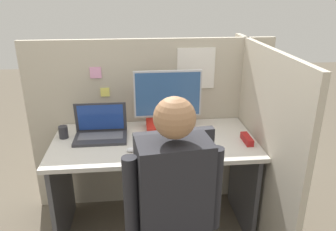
{
  "coord_description": "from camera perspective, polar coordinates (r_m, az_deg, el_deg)",
  "views": [
    {
      "loc": [
        -0.11,
        -1.74,
        1.75
      ],
      "look_at": [
        0.08,
        0.18,
        1.0
      ],
      "focal_mm": 35.0,
      "sensor_mm": 36.0,
      "label": 1
    }
  ],
  "objects": [
    {
      "name": "laptop",
      "position": [
        2.38,
        -11.63,
        -2.74
      ],
      "size": [
        0.37,
        0.23,
        0.24
      ],
      "color": "#2D2D33",
      "rests_on": "desk"
    },
    {
      "name": "cubicle_panel_right",
      "position": [
        2.43,
        15.44,
        -5.11
      ],
      "size": [
        0.04,
        1.35,
        1.4
      ],
      "color": "#B7AD99",
      "rests_on": "ground"
    },
    {
      "name": "stapler",
      "position": [
        2.34,
        13.58,
        -4.01
      ],
      "size": [
        0.05,
        0.16,
        0.04
      ],
      "color": "#A31919",
      "rests_on": "desk"
    },
    {
      "name": "mouse",
      "position": [
        2.17,
        -6.4,
        -5.92
      ],
      "size": [
        0.06,
        0.04,
        0.03
      ],
      "color": "silver",
      "rests_on": "desk"
    },
    {
      "name": "paper_box",
      "position": [
        2.47,
        -0.04,
        -1.87
      ],
      "size": [
        0.32,
        0.23,
        0.06
      ],
      "color": "red",
      "rests_on": "desk"
    },
    {
      "name": "person",
      "position": [
        1.61,
        1.03,
        -16.99
      ],
      "size": [
        0.48,
        0.47,
        1.32
      ],
      "color": "#282D4C",
      "rests_on": "ground"
    },
    {
      "name": "pen_cup",
      "position": [
        2.45,
        -17.76,
        -2.78
      ],
      "size": [
        0.06,
        0.06,
        0.09
      ],
      "color": "#28282D",
      "rests_on": "desk"
    },
    {
      "name": "cubicle_panel_back",
      "position": [
        2.69,
        -2.84,
        -1.67
      ],
      "size": [
        1.93,
        0.05,
        1.4
      ],
      "color": "#B7AD99",
      "rests_on": "ground"
    },
    {
      "name": "carrot_toy",
      "position": [
        2.1,
        -4.19,
        -6.54
      ],
      "size": [
        0.05,
        0.14,
        0.05
      ],
      "color": "orange",
      "rests_on": "desk"
    },
    {
      "name": "desk",
      "position": [
        2.41,
        -2.35,
        -8.29
      ],
      "size": [
        1.43,
        0.7,
        0.75
      ],
      "color": "beige",
      "rests_on": "ground"
    },
    {
      "name": "office_chair",
      "position": [
        1.88,
        0.98,
        -19.45
      ],
      "size": [
        0.54,
        0.57,
        1.05
      ],
      "color": "#2D2D33",
      "rests_on": "ground"
    },
    {
      "name": "monitor",
      "position": [
        2.39,
        -0.05,
        3.26
      ],
      "size": [
        0.49,
        0.21,
        0.4
      ],
      "color": "#B2B2B7",
      "rests_on": "paper_box"
    }
  ]
}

